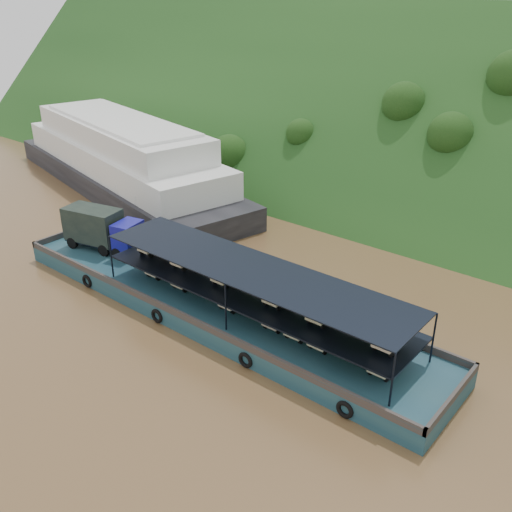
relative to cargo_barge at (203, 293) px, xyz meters
The scene contains 4 objects.
ground 4.01m from the cargo_barge, 13.45° to the left, with size 160.00×160.00×0.00m, color brown.
hillside 37.10m from the cargo_barge, 84.22° to the left, with size 140.00×28.00×28.00m, color #173B15.
cargo_barge is the anchor object (origin of this frame).
passenger_ferry 29.06m from the cargo_barge, 152.22° to the left, with size 40.79×18.44×8.02m.
Camera 1 is at (21.92, -25.97, 21.10)m, focal length 40.00 mm.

